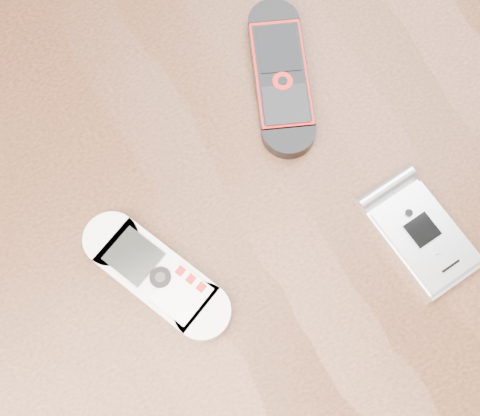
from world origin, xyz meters
name	(u,v)px	position (x,y,z in m)	size (l,w,h in m)	color
ground	(238,333)	(0.00, 0.00, 0.00)	(4.00, 4.00, 0.00)	#472B19
table	(235,247)	(0.00, 0.00, 0.64)	(1.20, 0.80, 0.75)	black
nokia_white	(156,275)	(-0.08, -0.02, 0.76)	(0.04, 0.14, 0.02)	white
nokia_black_red	(281,76)	(0.09, 0.09, 0.76)	(0.05, 0.15, 0.02)	black
motorola_razr	(422,235)	(0.12, -0.09, 0.76)	(0.05, 0.10, 0.02)	silver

